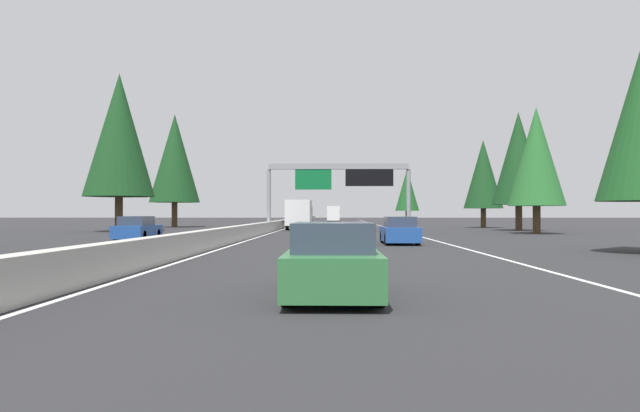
% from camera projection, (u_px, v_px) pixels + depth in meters
% --- Properties ---
extents(ground_plane, '(320.00, 320.00, 0.00)m').
position_uv_depth(ground_plane, '(282.00, 229.00, 62.01)').
color(ground_plane, '#262628').
extents(median_barrier, '(180.00, 0.56, 0.90)m').
position_uv_depth(median_barrier, '(292.00, 222.00, 82.01)').
color(median_barrier, '#ADAAA3').
rests_on(median_barrier, ground).
extents(shoulder_stripe_right, '(160.00, 0.16, 0.01)m').
position_uv_depth(shoulder_stripe_right, '(384.00, 227.00, 71.73)').
color(shoulder_stripe_right, silver).
rests_on(shoulder_stripe_right, ground).
extents(shoulder_stripe_median, '(160.00, 0.16, 0.01)m').
position_uv_depth(shoulder_stripe_median, '(291.00, 227.00, 72.00)').
color(shoulder_stripe_median, silver).
rests_on(shoulder_stripe_median, ground).
extents(sign_gantry_overhead, '(0.50, 12.68, 6.03)m').
position_uv_depth(sign_gantry_overhead, '(341.00, 177.00, 52.25)').
color(sign_gantry_overhead, gray).
rests_on(sign_gantry_overhead, ground).
extents(sedan_far_left, '(4.40, 1.80, 1.47)m').
position_uv_depth(sedan_far_left, '(333.00, 262.00, 11.77)').
color(sedan_far_left, '#2D6B38').
rests_on(sedan_far_left, ground).
extents(sedan_mid_right, '(4.40, 1.80, 1.47)m').
position_uv_depth(sedan_mid_right, '(399.00, 231.00, 31.80)').
color(sedan_mid_right, '#1E4793').
rests_on(sedan_mid_right, ground).
extents(box_truck_distant_a, '(8.50, 2.40, 2.95)m').
position_uv_depth(box_truck_distant_a, '(300.00, 214.00, 60.49)').
color(box_truck_distant_a, white).
rests_on(box_truck_distant_a, ground).
extents(bus_far_right, '(11.50, 2.55, 3.10)m').
position_uv_depth(bus_far_right, '(333.00, 213.00, 122.67)').
color(bus_far_right, white).
rests_on(bus_far_right, ground).
extents(oncoming_near, '(4.40, 1.80, 1.47)m').
position_uv_depth(oncoming_near, '(137.00, 229.00, 36.12)').
color(oncoming_near, '#1E4793').
rests_on(oncoming_near, ground).
extents(conifer_right_near, '(4.50, 4.50, 10.22)m').
position_uv_depth(conifer_right_near, '(536.00, 157.00, 47.74)').
color(conifer_right_near, '#4C3823').
rests_on(conifer_right_near, ground).
extents(conifer_right_mid, '(4.99, 4.99, 11.33)m').
position_uv_depth(conifer_right_mid, '(519.00, 158.00, 56.52)').
color(conifer_right_mid, '#4C3823').
rests_on(conifer_right_mid, ground).
extents(conifer_right_far, '(4.42, 4.42, 10.05)m').
position_uv_depth(conifer_right_far, '(483.00, 174.00, 67.80)').
color(conifer_right_far, '#4C3823').
rests_on(conifer_right_far, ground).
extents(conifer_right_distant, '(4.19, 4.19, 9.52)m').
position_uv_depth(conifer_right_distant, '(407.00, 190.00, 104.56)').
color(conifer_right_distant, '#4C3823').
rests_on(conifer_right_distant, ground).
extents(conifer_left_near, '(6.32, 6.32, 14.37)m').
position_uv_depth(conifer_left_near, '(119.00, 135.00, 53.81)').
color(conifer_left_near, '#4C3823').
rests_on(conifer_left_near, ground).
extents(conifer_left_mid, '(5.89, 5.89, 13.40)m').
position_uv_depth(conifer_left_mid, '(175.00, 158.00, 70.20)').
color(conifer_left_mid, '#4C3823').
rests_on(conifer_left_mid, ground).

